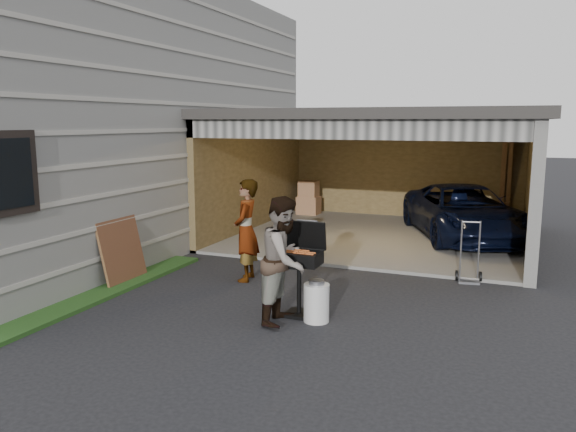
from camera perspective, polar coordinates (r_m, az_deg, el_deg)
name	(u,v)px	position (r m, az deg, el deg)	size (l,w,h in m)	color
ground	(212,327)	(7.55, -7.76, -11.13)	(80.00, 80.00, 0.00)	black
house	(65,117)	(13.91, -21.67, 9.30)	(7.00, 11.00, 5.50)	#474744
groundcover_strip	(21,327)	(8.16, -25.51, -10.18)	(0.50, 8.00, 0.06)	#193814
garage	(385,156)	(13.23, 9.84, 6.02)	(6.80, 6.30, 2.90)	#605E59
minivan	(463,215)	(13.21, 17.39, 0.14)	(1.96, 4.26, 1.18)	black
woman	(246,230)	(9.42, -4.28, -1.46)	(0.63, 0.41, 1.72)	silver
man	(284,260)	(7.44, -0.36, -4.48)	(0.83, 0.64, 1.70)	#492D1C
bbq_grill	(300,261)	(7.72, 1.24, -4.60)	(0.58, 0.51, 1.29)	black
propane_tank	(316,303)	(7.62, 2.91, -8.80)	(0.34, 0.34, 0.52)	silver
plywood_panel	(122,251)	(9.71, -16.52, -3.44)	(0.05, 0.97, 1.09)	#4F2A1B
hand_truck	(469,270)	(9.91, 17.91, -5.26)	(0.45, 0.36, 1.04)	gray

